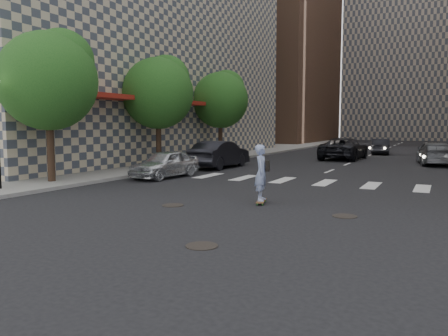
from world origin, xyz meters
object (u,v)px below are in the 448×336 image
at_px(tree_c, 222,98).
at_px(traffic_car_a, 220,154).
at_px(skateboarder, 262,173).
at_px(tree_b, 160,90).
at_px(traffic_car_e, 381,147).
at_px(tree_a, 51,77).
at_px(traffic_car_b, 436,154).
at_px(traffic_car_c, 344,149).
at_px(traffic_car_d, 432,151).
at_px(silver_sedan, 165,164).

height_order(tree_c, traffic_car_a, tree_c).
bearing_deg(skateboarder, tree_b, 125.16).
bearing_deg(traffic_car_e, skateboarder, 82.73).
relative_size(tree_a, skateboarder, 3.38).
distance_m(tree_a, skateboarder, 10.51).
height_order(skateboarder, traffic_car_a, skateboarder).
xyz_separation_m(traffic_car_b, traffic_car_c, (-6.29, 1.94, 0.09)).
distance_m(tree_c, traffic_car_e, 15.68).
xyz_separation_m(traffic_car_d, traffic_car_e, (-4.35, 7.43, -0.08)).
xyz_separation_m(tree_a, traffic_car_e, (10.08, 27.34, -3.97)).
height_order(tree_b, traffic_car_b, tree_b).
distance_m(traffic_car_b, traffic_car_c, 6.59).
bearing_deg(tree_c, traffic_car_d, 15.14).
bearing_deg(skateboarder, tree_a, 163.53).
bearing_deg(tree_a, traffic_car_d, 54.06).
bearing_deg(silver_sedan, skateboarder, -28.06).
bearing_deg(silver_sedan, traffic_car_b, 54.33).
xyz_separation_m(silver_sedan, traffic_car_e, (7.14, 23.14, -0.01)).
distance_m(silver_sedan, traffic_car_e, 24.22).
height_order(tree_b, silver_sedan, tree_b).
distance_m(tree_a, traffic_car_b, 23.50).
bearing_deg(traffic_car_a, skateboarder, 124.86).
bearing_deg(tree_c, skateboarder, -58.81).
height_order(tree_c, silver_sedan, tree_c).
xyz_separation_m(tree_a, silver_sedan, (2.93, 4.19, -3.96)).
distance_m(traffic_car_d, traffic_car_e, 8.61).
distance_m(skateboarder, traffic_car_c, 20.23).
distance_m(silver_sedan, traffic_car_c, 16.61).
relative_size(silver_sedan, traffic_car_d, 0.90).
xyz_separation_m(skateboarder, traffic_car_a, (-6.83, 10.15, -0.20)).
bearing_deg(tree_b, traffic_car_d, 39.52).
bearing_deg(traffic_car_e, traffic_car_d, 113.54).
bearing_deg(tree_b, traffic_car_a, 31.61).
xyz_separation_m(skateboarder, traffic_car_d, (4.57, 20.19, -0.26)).
distance_m(traffic_car_c, traffic_car_d, 6.05).
xyz_separation_m(silver_sedan, traffic_car_a, (0.09, 5.67, 0.13)).
distance_m(tree_c, traffic_car_b, 15.31).
relative_size(tree_c, traffic_car_c, 1.13).
relative_size(traffic_car_d, traffic_car_e, 1.09).
bearing_deg(tree_b, traffic_car_b, 34.11).
relative_size(tree_b, traffic_car_e, 1.60).
xyz_separation_m(tree_c, silver_sedan, (2.93, -11.81, -3.96)).
bearing_deg(traffic_car_c, traffic_car_a, 63.84).
relative_size(traffic_car_a, traffic_car_e, 1.20).
bearing_deg(tree_b, tree_c, 90.00).
distance_m(tree_a, traffic_car_a, 11.01).
relative_size(tree_c, traffic_car_d, 1.47).
relative_size(traffic_car_a, traffic_car_d, 1.11).
xyz_separation_m(skateboarder, traffic_car_e, (0.22, 27.62, -0.34)).
bearing_deg(traffic_car_c, silver_sedan, 72.81).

